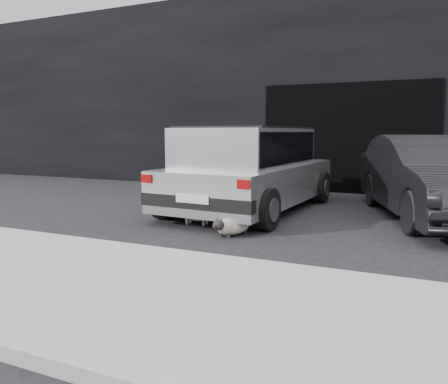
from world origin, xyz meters
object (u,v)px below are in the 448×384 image
at_px(silver_hatchback, 250,165).
at_px(second_car, 432,178).
at_px(cat_siamese, 231,226).
at_px(cat_white, 199,214).

height_order(silver_hatchback, second_car, silver_hatchback).
relative_size(second_car, cat_siamese, 5.10).
distance_m(silver_hatchback, second_car, 3.08).
height_order(cat_siamese, cat_white, cat_white).
bearing_deg(cat_siamese, silver_hatchback, -55.80).
bearing_deg(cat_white, second_car, 118.62).
bearing_deg(cat_white, cat_siamese, 55.20).
bearing_deg(second_car, cat_white, -167.69).
distance_m(silver_hatchback, cat_siamese, 2.15).
bearing_deg(silver_hatchback, second_car, 12.79).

